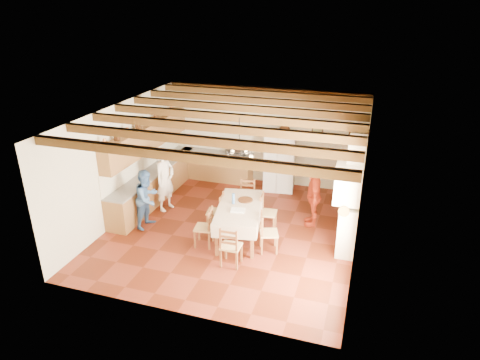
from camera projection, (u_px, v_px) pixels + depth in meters
name	position (u px, v px, depth m)	size (l,w,h in m)	color
floor	(233.00, 230.00, 10.83)	(6.00, 6.50, 0.02)	#511B0C
ceiling	(232.00, 113.00, 9.64)	(6.00, 6.50, 0.02)	white
wall_back	(266.00, 136.00, 13.09)	(6.00, 0.02, 3.00)	beige
wall_front	(172.00, 243.00, 7.38)	(6.00, 0.02, 3.00)	beige
wall_left	(122.00, 161.00, 11.07)	(0.02, 6.50, 3.00)	beige
wall_right	(362.00, 190.00, 9.39)	(0.02, 6.50, 3.00)	beige
ceiling_beams	(232.00, 117.00, 9.68)	(6.00, 6.30, 0.16)	#3B2710
lower_cabinets_left	(156.00, 185.00, 12.33)	(0.60, 4.30, 0.86)	brown
lower_cabinets_back	(216.00, 166.00, 13.67)	(2.30, 0.60, 0.86)	brown
countertop_left	(154.00, 170.00, 12.15)	(0.62, 4.30, 0.04)	slate
countertop_back	(216.00, 153.00, 13.49)	(2.34, 0.62, 0.04)	slate
backsplash_left	(144.00, 159.00, 12.10)	(0.03, 4.30, 0.60)	white
backsplash_back	(219.00, 141.00, 13.62)	(2.30, 0.03, 0.60)	white
upper_cabinets	(147.00, 137.00, 11.80)	(0.35, 4.20, 0.70)	brown
fireplace	(349.00, 189.00, 9.69)	(0.56, 1.60, 2.80)	beige
wall_picture	(318.00, 130.00, 12.49)	(0.34, 0.03, 0.42)	#311F13
refrigerator	(280.00, 162.00, 12.78)	(0.89, 0.73, 1.77)	white
hutch	(354.00, 174.00, 11.36)	(0.50, 1.19, 2.17)	#391E0C
dining_table	(239.00, 209.00, 10.17)	(1.32, 2.10, 0.85)	beige
chandelier	(239.00, 150.00, 9.59)	(0.47, 0.47, 0.03)	black
chair_left_near	(204.00, 227.00, 9.97)	(0.42, 0.40, 0.96)	brown
chair_left_far	(215.00, 211.00, 10.70)	(0.42, 0.40, 0.96)	brown
chair_right_near	(269.00, 232.00, 9.74)	(0.42, 0.40, 0.96)	brown
chair_right_far	(268.00, 212.00, 10.65)	(0.42, 0.40, 0.96)	brown
chair_end_near	(231.00, 245.00, 9.22)	(0.42, 0.40, 0.96)	brown
chair_end_far	(247.00, 198.00, 11.40)	(0.42, 0.40, 0.96)	brown
person_man	(165.00, 180.00, 11.54)	(0.64, 0.42, 1.74)	white
person_woman_blue	(147.00, 199.00, 10.71)	(0.74, 0.58, 1.53)	#4068A4
person_woman_red	(314.00, 195.00, 10.77)	(0.96, 0.40, 1.64)	#AD3016
microwave	(237.00, 150.00, 13.23)	(0.57, 0.38, 0.31)	silver
fridge_vase	(285.00, 128.00, 12.34)	(0.32, 0.32, 0.33)	#391E0C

